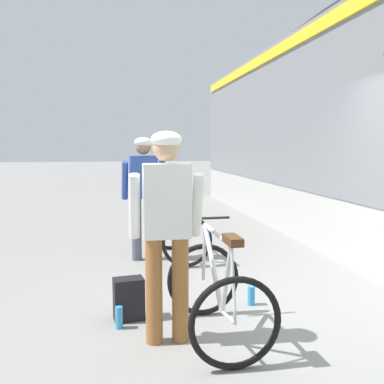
{
  "coord_description": "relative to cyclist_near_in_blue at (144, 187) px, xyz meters",
  "views": [
    {
      "loc": [
        -1.68,
        -3.72,
        1.64
      ],
      "look_at": [
        -0.72,
        1.51,
        1.05
      ],
      "focal_mm": 38.96,
      "sensor_mm": 36.0,
      "label": 1
    }
  ],
  "objects": [
    {
      "name": "bicycle_far_silver",
      "position": [
        0.44,
        -2.63,
        -0.65
      ],
      "size": [
        0.73,
        1.09,
        0.99
      ],
      "color": "black",
      "rests_on": "ground"
    },
    {
      "name": "cyclist_near_in_blue",
      "position": [
        0.0,
        0.0,
        0.0
      ],
      "size": [
        0.63,
        0.34,
        1.76
      ],
      "color": "#4C515B",
      "rests_on": "ground"
    },
    {
      "name": "water_bottle_by_the_backpack",
      "position": [
        -0.39,
        -2.27,
        -0.95
      ],
      "size": [
        0.07,
        0.07,
        0.2
      ],
      "primitive_type": "cylinder",
      "color": "#338CCC",
      "rests_on": "ground"
    },
    {
      "name": "water_bottle_near_the_bikes",
      "position": [
        0.97,
        -1.95,
        -0.95
      ],
      "size": [
        0.08,
        0.08,
        0.2
      ],
      "primitive_type": "cylinder",
      "color": "#338CCC",
      "rests_on": "ground"
    },
    {
      "name": "backpack_on_platform",
      "position": [
        -0.29,
        -2.08,
        -0.85
      ],
      "size": [
        0.3,
        0.22,
        0.4
      ],
      "primitive_type": "cube",
      "rotation": [
        0.0,
        0.0,
        0.14
      ],
      "color": "black",
      "rests_on": "ground"
    },
    {
      "name": "cyclist_far_in_white",
      "position": [
        0.01,
        -2.59,
        0.0
      ],
      "size": [
        0.62,
        0.32,
        1.76
      ],
      "color": "#935B2D",
      "rests_on": "ground"
    },
    {
      "name": "ground_plane",
      "position": [
        1.29,
        -2.21,
        -1.05
      ],
      "size": [
        80.0,
        80.0,
        0.0
      ],
      "primitive_type": "plane",
      "color": "gray"
    },
    {
      "name": "bicycle_near_black",
      "position": [
        0.5,
        0.0,
        -0.65
      ],
      "size": [
        0.8,
        1.13,
        0.99
      ],
      "color": "black",
      "rests_on": "ground"
    }
  ]
}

